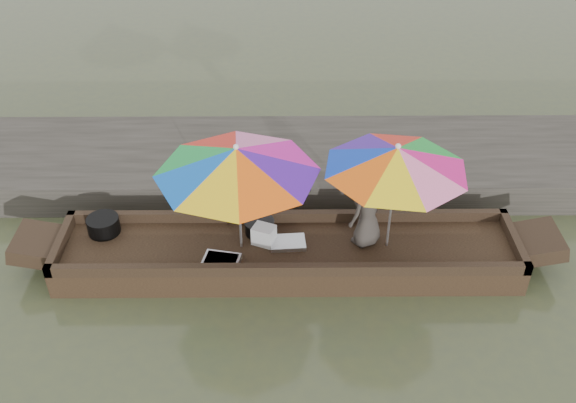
{
  "coord_description": "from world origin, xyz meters",
  "views": [
    {
      "loc": [
        -0.05,
        -6.49,
        5.77
      ],
      "look_at": [
        0.0,
        0.1,
        1.0
      ],
      "focal_mm": 40.0,
      "sensor_mm": 36.0,
      "label": 1
    }
  ],
  "objects_px": {
    "cooking_pot": "(103,225)",
    "umbrella_stern": "(392,198)",
    "supply_bag": "(264,235)",
    "umbrella_bow": "(239,198)",
    "charcoal_grill": "(259,227)",
    "vendor": "(368,209)",
    "tray_crayfish": "(221,262)",
    "boat_hull": "(288,256)",
    "tray_scallop": "(288,243)"
  },
  "relations": [
    {
      "from": "supply_bag",
      "to": "vendor",
      "type": "relative_size",
      "value": 0.26
    },
    {
      "from": "boat_hull",
      "to": "cooking_pot",
      "type": "distance_m",
      "value": 2.52
    },
    {
      "from": "boat_hull",
      "to": "tray_crayfish",
      "type": "xyz_separation_m",
      "value": [
        -0.85,
        -0.36,
        0.22
      ]
    },
    {
      "from": "vendor",
      "to": "cooking_pot",
      "type": "bearing_deg",
      "value": -45.79
    },
    {
      "from": "cooking_pot",
      "to": "umbrella_stern",
      "type": "distance_m",
      "value": 3.85
    },
    {
      "from": "cooking_pot",
      "to": "supply_bag",
      "type": "relative_size",
      "value": 1.54
    },
    {
      "from": "tray_crayfish",
      "to": "vendor",
      "type": "relative_size",
      "value": 0.43
    },
    {
      "from": "umbrella_bow",
      "to": "umbrella_stern",
      "type": "height_order",
      "value": "same"
    },
    {
      "from": "cooking_pot",
      "to": "tray_crayfish",
      "type": "height_order",
      "value": "cooking_pot"
    },
    {
      "from": "supply_bag",
      "to": "umbrella_bow",
      "type": "height_order",
      "value": "umbrella_bow"
    },
    {
      "from": "charcoal_grill",
      "to": "vendor",
      "type": "relative_size",
      "value": 0.36
    },
    {
      "from": "tray_scallop",
      "to": "umbrella_stern",
      "type": "height_order",
      "value": "umbrella_stern"
    },
    {
      "from": "supply_bag",
      "to": "umbrella_bow",
      "type": "distance_m",
      "value": 0.71
    },
    {
      "from": "supply_bag",
      "to": "umbrella_bow",
      "type": "bearing_deg",
      "value": -166.59
    },
    {
      "from": "supply_bag",
      "to": "umbrella_stern",
      "type": "height_order",
      "value": "umbrella_stern"
    },
    {
      "from": "charcoal_grill",
      "to": "umbrella_stern",
      "type": "bearing_deg",
      "value": -9.69
    },
    {
      "from": "vendor",
      "to": "umbrella_bow",
      "type": "height_order",
      "value": "umbrella_bow"
    },
    {
      "from": "tray_scallop",
      "to": "charcoal_grill",
      "type": "xyz_separation_m",
      "value": [
        -0.38,
        0.26,
        0.06
      ]
    },
    {
      "from": "supply_bag",
      "to": "umbrella_stern",
      "type": "relative_size",
      "value": 0.16
    },
    {
      "from": "supply_bag",
      "to": "vendor",
      "type": "xyz_separation_m",
      "value": [
        1.34,
        0.01,
        0.41
      ]
    },
    {
      "from": "cooking_pot",
      "to": "supply_bag",
      "type": "xyz_separation_m",
      "value": [
        2.16,
        -0.25,
        0.02
      ]
    },
    {
      "from": "tray_crayfish",
      "to": "umbrella_bow",
      "type": "xyz_separation_m",
      "value": [
        0.23,
        0.36,
        0.73
      ]
    },
    {
      "from": "boat_hull",
      "to": "umbrella_stern",
      "type": "bearing_deg",
      "value": 0.0
    },
    {
      "from": "tray_scallop",
      "to": "umbrella_bow",
      "type": "height_order",
      "value": "umbrella_bow"
    },
    {
      "from": "umbrella_bow",
      "to": "umbrella_stern",
      "type": "relative_size",
      "value": 1.14
    },
    {
      "from": "vendor",
      "to": "umbrella_stern",
      "type": "height_order",
      "value": "umbrella_stern"
    },
    {
      "from": "tray_scallop",
      "to": "umbrella_bow",
      "type": "distance_m",
      "value": 0.96
    },
    {
      "from": "vendor",
      "to": "supply_bag",
      "type": "bearing_deg",
      "value": -41.49
    },
    {
      "from": "cooking_pot",
      "to": "boat_hull",
      "type": "bearing_deg",
      "value": -7.29
    },
    {
      "from": "boat_hull",
      "to": "vendor",
      "type": "bearing_deg",
      "value": 4.55
    },
    {
      "from": "tray_scallop",
      "to": "umbrella_bow",
      "type": "bearing_deg",
      "value": -177.36
    },
    {
      "from": "tray_scallop",
      "to": "vendor",
      "type": "bearing_deg",
      "value": 2.97
    },
    {
      "from": "tray_crayfish",
      "to": "supply_bag",
      "type": "bearing_deg",
      "value": 38.83
    },
    {
      "from": "tray_scallop",
      "to": "umbrella_stern",
      "type": "bearing_deg",
      "value": -1.24
    },
    {
      "from": "charcoal_grill",
      "to": "boat_hull",
      "type": "bearing_deg",
      "value": -36.84
    },
    {
      "from": "tray_scallop",
      "to": "vendor",
      "type": "distance_m",
      "value": 1.14
    },
    {
      "from": "umbrella_stern",
      "to": "supply_bag",
      "type": "bearing_deg",
      "value": 177.49
    },
    {
      "from": "vendor",
      "to": "umbrella_bow",
      "type": "bearing_deg",
      "value": -39.08
    },
    {
      "from": "tray_scallop",
      "to": "vendor",
      "type": "xyz_separation_m",
      "value": [
        1.02,
        0.05,
        0.51
      ]
    },
    {
      "from": "boat_hull",
      "to": "charcoal_grill",
      "type": "relative_size",
      "value": 15.71
    },
    {
      "from": "cooking_pot",
      "to": "umbrella_bow",
      "type": "relative_size",
      "value": 0.21
    },
    {
      "from": "supply_bag",
      "to": "cooking_pot",
      "type": "bearing_deg",
      "value": 173.5
    },
    {
      "from": "cooking_pot",
      "to": "tray_crayfish",
      "type": "bearing_deg",
      "value": -22.45
    },
    {
      "from": "cooking_pot",
      "to": "charcoal_grill",
      "type": "relative_size",
      "value": 1.12
    },
    {
      "from": "umbrella_bow",
      "to": "tray_scallop",
      "type": "bearing_deg",
      "value": 2.64
    },
    {
      "from": "umbrella_stern",
      "to": "tray_scallop",
      "type": "bearing_deg",
      "value": 178.76
    },
    {
      "from": "supply_bag",
      "to": "tray_crayfish",
      "type": "bearing_deg",
      "value": -141.17
    },
    {
      "from": "boat_hull",
      "to": "vendor",
      "type": "height_order",
      "value": "vendor"
    },
    {
      "from": "boat_hull",
      "to": "charcoal_grill",
      "type": "distance_m",
      "value": 0.55
    },
    {
      "from": "umbrella_stern",
      "to": "cooking_pot",
      "type": "bearing_deg",
      "value": 175.2
    }
  ]
}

